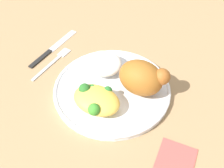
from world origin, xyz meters
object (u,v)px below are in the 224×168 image
fork (53,62)px  knife (49,51)px  roasted_chicken (142,78)px  mac_cheese_with_broccoli (95,99)px  rice_pile (104,63)px  plate (112,89)px

fork → knife: size_ratio=0.75×
knife → fork: bearing=-36.5°
roasted_chicken → mac_cheese_with_broccoli: bearing=-125.2°
fork → roasted_chicken: bearing=4.2°
rice_pile → fork: size_ratio=0.62×
plate → mac_cheese_with_broccoli: mac_cheese_with_broccoli is taller
knife → mac_cheese_with_broccoli: bearing=-24.3°
roasted_chicken → fork: bearing=-175.8°
rice_pile → knife: (-0.17, -0.01, -0.03)m
roasted_chicken → fork: (-0.25, -0.02, -0.05)m
knife → plate: bearing=-9.0°
roasted_chicken → fork: roasted_chicken is taller
rice_pile → roasted_chicken: bearing=-7.7°
rice_pile → knife: 0.18m
roasted_chicken → rice_pile: bearing=172.3°
plate → roasted_chicken: size_ratio=2.45×
roasted_chicken → fork: 0.25m
plate → knife: bearing=171.0°
mac_cheese_with_broccoli → rice_pile: bearing=113.6°
roasted_chicken → plate: bearing=-156.7°
roasted_chicken → fork: size_ratio=0.78×
plate → rice_pile: 0.07m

